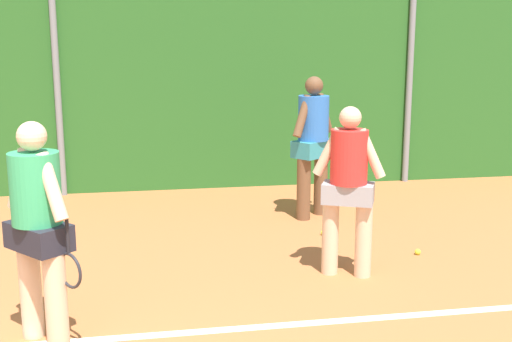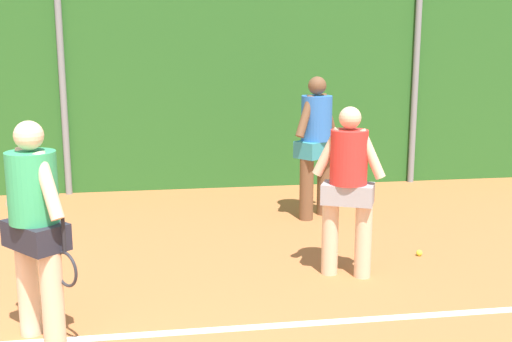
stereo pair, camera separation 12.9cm
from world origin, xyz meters
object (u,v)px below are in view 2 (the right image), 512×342
Objects in this scene: tennis_ball_0 at (419,253)px; tennis_ball_1 at (325,233)px; player_foreground_near at (35,221)px; player_midcourt at (348,183)px; player_backcourt_far at (316,139)px.

tennis_ball_1 is (-0.83, 0.88, 0.00)m from tennis_ball_0.
tennis_ball_1 is (2.93, 2.33, -0.95)m from player_foreground_near.
player_backcourt_far reaches higher than player_midcourt.
player_foreground_near is 1.03× the size of player_midcourt.
player_foreground_near is 3.87m from tennis_ball_1.
player_midcourt is 2.17m from player_backcourt_far.
player_midcourt is 1.42m from tennis_ball_0.
player_midcourt is at bearing 47.37° from player_backcourt_far.
player_foreground_near is at bearing 44.06° from player_midcourt.
player_midcourt reaches higher than tennis_ball_1.
player_foreground_near is 2.97m from player_midcourt.
player_backcourt_far is at bearing -71.56° from player_midcourt.
tennis_ball_1 is at bearing 47.94° from player_backcourt_far.
tennis_ball_0 is at bearing 69.84° from player_foreground_near.
player_foreground_near is at bearing -141.55° from tennis_ball_1.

